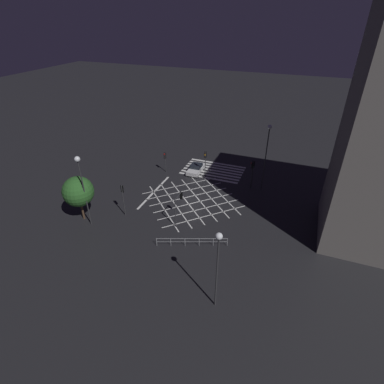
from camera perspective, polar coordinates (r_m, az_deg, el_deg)
name	(u,v)px	position (r m, az deg, el deg)	size (l,w,h in m)	color
ground_plane	(192,200)	(40.45, 0.00, -1.46)	(200.00, 200.00, 0.00)	black
road_markings	(204,181)	(45.04, 2.22, 2.20)	(14.13, 19.34, 0.01)	silver
traffic_light_sw_cross	(253,168)	(43.01, 11.52, 4.43)	(0.36, 0.39, 4.06)	#2D2D30
traffic_light_ne_cross	(123,194)	(36.85, -13.03, -0.37)	(0.36, 0.39, 4.26)	#2D2D30
traffic_light_sw_main	(252,170)	(42.58, 11.33, 4.21)	(0.39, 0.36, 4.11)	#2D2D30
traffic_light_median_north	(179,202)	(34.85, -2.52, -1.89)	(0.36, 2.10, 3.88)	#2D2D30
traffic_light_se_cross	(165,158)	(46.62, -5.17, 6.43)	(0.36, 0.39, 3.33)	#2D2D30
traffic_light_median_south	(205,159)	(44.57, 2.53, 6.28)	(0.36, 0.39, 4.30)	#2D2D30
street_lamp_east	(218,254)	(23.54, 4.97, -11.72)	(0.56, 0.56, 7.94)	#2D2D30
street_lamp_west	(267,145)	(40.91, 14.16, 8.77)	(0.56, 0.56, 9.53)	#2D2D30
street_lamp_far	(80,174)	(34.59, -20.48, 3.22)	(0.62, 0.62, 8.83)	#2D2D30
street_tree_near	(78,192)	(37.22, -20.86, 0.08)	(3.61, 3.61, 5.68)	#473323
waiting_car	(196,168)	(47.23, 0.77, 4.50)	(1.83, 4.13, 1.27)	silver
pedestrian_railing	(192,241)	(32.59, 0.00, -9.32)	(7.17, 2.81, 1.05)	#9EA0A5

